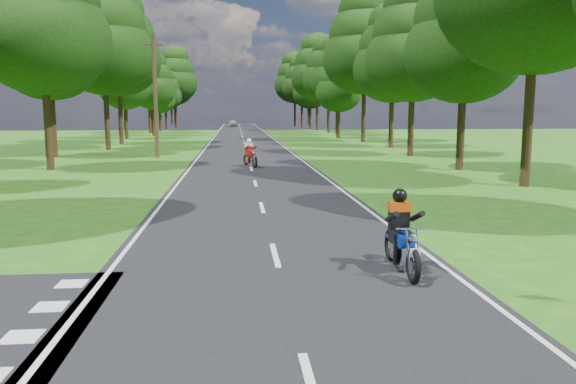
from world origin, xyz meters
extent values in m
plane|color=#1D5814|center=(0.00, 0.00, 0.00)|extent=(160.00, 160.00, 0.00)
cube|color=black|center=(0.00, 50.00, 0.01)|extent=(7.00, 140.00, 0.02)
cube|color=silver|center=(0.00, 2.00, 0.02)|extent=(0.12, 2.00, 0.01)
cube|color=silver|center=(0.00, 8.00, 0.02)|extent=(0.12, 2.00, 0.01)
cube|color=silver|center=(0.00, 14.00, 0.02)|extent=(0.12, 2.00, 0.01)
cube|color=silver|center=(0.00, 20.00, 0.02)|extent=(0.12, 2.00, 0.01)
cube|color=silver|center=(0.00, 26.00, 0.02)|extent=(0.12, 2.00, 0.01)
cube|color=silver|center=(0.00, 32.00, 0.02)|extent=(0.12, 2.00, 0.01)
cube|color=silver|center=(0.00, 38.00, 0.02)|extent=(0.12, 2.00, 0.01)
cube|color=silver|center=(0.00, 44.00, 0.02)|extent=(0.12, 2.00, 0.01)
cube|color=silver|center=(0.00, 50.00, 0.02)|extent=(0.12, 2.00, 0.01)
cube|color=silver|center=(0.00, 56.00, 0.02)|extent=(0.12, 2.00, 0.01)
cube|color=silver|center=(0.00, 62.00, 0.02)|extent=(0.12, 2.00, 0.01)
cube|color=silver|center=(0.00, 68.00, 0.02)|extent=(0.12, 2.00, 0.01)
cube|color=silver|center=(0.00, 74.00, 0.02)|extent=(0.12, 2.00, 0.01)
cube|color=silver|center=(0.00, 80.00, 0.02)|extent=(0.12, 2.00, 0.01)
cube|color=silver|center=(0.00, 86.00, 0.02)|extent=(0.12, 2.00, 0.01)
cube|color=silver|center=(0.00, 92.00, 0.02)|extent=(0.12, 2.00, 0.01)
cube|color=silver|center=(0.00, 98.00, 0.02)|extent=(0.12, 2.00, 0.01)
cube|color=silver|center=(0.00, 104.00, 0.02)|extent=(0.12, 2.00, 0.01)
cube|color=silver|center=(0.00, 110.00, 0.02)|extent=(0.12, 2.00, 0.01)
cube|color=silver|center=(0.00, 116.00, 0.02)|extent=(0.12, 2.00, 0.01)
cube|color=silver|center=(-3.30, 50.00, 0.02)|extent=(0.10, 140.00, 0.01)
cube|color=silver|center=(3.30, 50.00, 0.02)|extent=(0.10, 140.00, 0.01)
cube|color=silver|center=(-3.80, -2.10, 0.02)|extent=(0.50, 0.50, 0.01)
cube|color=silver|center=(-3.80, -0.90, 0.02)|extent=(0.50, 0.50, 0.01)
cube|color=silver|center=(-3.80, 0.30, 0.02)|extent=(0.50, 0.50, 0.01)
cylinder|color=black|center=(-10.57, 20.76, 1.96)|extent=(0.40, 0.40, 3.91)
ellipsoid|color=black|center=(-10.57, 20.76, 6.78)|extent=(6.85, 6.85, 5.82)
cylinder|color=black|center=(-12.94, 29.18, 1.90)|extent=(0.40, 0.40, 3.79)
ellipsoid|color=black|center=(-12.94, 29.18, 6.57)|extent=(6.64, 6.64, 5.64)
ellipsoid|color=black|center=(-12.94, 29.18, 8.41)|extent=(5.69, 5.69, 4.84)
cylinder|color=black|center=(-10.82, 35.60, 2.16)|extent=(0.40, 0.40, 4.32)
ellipsoid|color=black|center=(-10.82, 35.60, 7.47)|extent=(7.56, 7.56, 6.42)
ellipsoid|color=black|center=(-10.82, 35.60, 9.58)|extent=(6.48, 6.48, 5.51)
cylinder|color=black|center=(-11.26, 43.10, 2.20)|extent=(0.40, 0.40, 4.40)
ellipsoid|color=black|center=(-11.26, 43.10, 7.62)|extent=(7.71, 7.71, 6.55)
ellipsoid|color=black|center=(-11.26, 43.10, 9.77)|extent=(6.60, 6.60, 5.61)
ellipsoid|color=black|center=(-11.26, 43.10, 11.92)|extent=(4.95, 4.95, 4.21)
cylinder|color=black|center=(-12.61, 52.78, 1.60)|extent=(0.40, 0.40, 3.20)
ellipsoid|color=black|center=(-12.61, 52.78, 5.54)|extent=(5.60, 5.60, 4.76)
ellipsoid|color=black|center=(-12.61, 52.78, 7.10)|extent=(4.80, 4.80, 4.08)
ellipsoid|color=black|center=(-12.61, 52.78, 8.66)|extent=(3.60, 3.60, 3.06)
cylinder|color=black|center=(-10.75, 60.15, 1.61)|extent=(0.40, 0.40, 3.22)
ellipsoid|color=black|center=(-10.75, 60.15, 5.58)|extent=(5.64, 5.64, 4.79)
ellipsoid|color=black|center=(-10.75, 60.15, 7.15)|extent=(4.83, 4.83, 4.11)
ellipsoid|color=black|center=(-10.75, 60.15, 8.72)|extent=(3.62, 3.62, 3.08)
cylinder|color=black|center=(-12.29, 67.91, 1.80)|extent=(0.40, 0.40, 3.61)
ellipsoid|color=black|center=(-12.29, 67.91, 6.25)|extent=(6.31, 6.31, 5.37)
ellipsoid|color=black|center=(-12.29, 67.91, 8.01)|extent=(5.41, 5.41, 4.60)
ellipsoid|color=black|center=(-12.29, 67.91, 9.76)|extent=(4.06, 4.06, 3.45)
cylinder|color=black|center=(-11.94, 75.74, 1.33)|extent=(0.40, 0.40, 2.67)
ellipsoid|color=black|center=(-11.94, 75.74, 4.62)|extent=(4.67, 4.67, 3.97)
ellipsoid|color=black|center=(-11.94, 75.74, 5.92)|extent=(4.00, 4.00, 3.40)
ellipsoid|color=black|center=(-11.94, 75.74, 7.22)|extent=(3.00, 3.00, 2.55)
cylinder|color=black|center=(-12.18, 84.90, 1.54)|extent=(0.40, 0.40, 3.09)
ellipsoid|color=black|center=(-12.18, 84.90, 5.34)|extent=(5.40, 5.40, 4.59)
ellipsoid|color=black|center=(-12.18, 84.90, 6.85)|extent=(4.63, 4.63, 3.93)
ellipsoid|color=black|center=(-12.18, 84.90, 8.35)|extent=(3.47, 3.47, 2.95)
cylinder|color=black|center=(-11.23, 91.41, 2.24)|extent=(0.40, 0.40, 4.48)
ellipsoid|color=black|center=(-11.23, 91.41, 7.75)|extent=(7.84, 7.84, 6.66)
ellipsoid|color=black|center=(-11.23, 91.41, 9.94)|extent=(6.72, 6.72, 5.71)
ellipsoid|color=black|center=(-11.23, 91.41, 12.12)|extent=(5.04, 5.04, 4.28)
cylinder|color=black|center=(-12.28, 100.39, 2.05)|extent=(0.40, 0.40, 4.09)
ellipsoid|color=black|center=(-12.28, 100.39, 7.09)|extent=(7.16, 7.16, 6.09)
ellipsoid|color=black|center=(-12.28, 100.39, 9.08)|extent=(6.14, 6.14, 5.22)
ellipsoid|color=black|center=(-12.28, 100.39, 11.08)|extent=(4.61, 4.61, 3.92)
cylinder|color=black|center=(11.06, 12.20, 2.28)|extent=(0.40, 0.40, 4.56)
cylinder|color=black|center=(10.92, 18.69, 1.75)|extent=(0.40, 0.40, 3.49)
ellipsoid|color=black|center=(10.92, 18.69, 6.05)|extent=(6.12, 6.12, 5.20)
ellipsoid|color=black|center=(10.92, 18.69, 7.75)|extent=(5.24, 5.24, 4.46)
cylinder|color=black|center=(11.06, 27.58, 1.85)|extent=(0.40, 0.40, 3.69)
ellipsoid|color=black|center=(11.06, 27.58, 6.39)|extent=(6.46, 6.46, 5.49)
ellipsoid|color=black|center=(11.06, 27.58, 8.19)|extent=(5.54, 5.54, 4.71)
ellipsoid|color=black|center=(11.06, 27.58, 9.99)|extent=(4.15, 4.15, 3.53)
cylinder|color=black|center=(12.17, 36.42, 1.87)|extent=(0.40, 0.40, 3.74)
ellipsoid|color=black|center=(12.17, 36.42, 6.48)|extent=(6.55, 6.55, 5.57)
ellipsoid|color=black|center=(12.17, 36.42, 8.31)|extent=(5.62, 5.62, 4.77)
ellipsoid|color=black|center=(12.17, 36.42, 10.13)|extent=(4.21, 4.21, 3.58)
cylinder|color=black|center=(11.72, 44.72, 2.32)|extent=(0.40, 0.40, 4.64)
ellipsoid|color=black|center=(11.72, 44.72, 8.04)|extent=(8.12, 8.12, 6.91)
ellipsoid|color=black|center=(11.72, 44.72, 10.30)|extent=(6.96, 6.96, 5.92)
ellipsoid|color=black|center=(11.72, 44.72, 12.56)|extent=(5.22, 5.22, 4.44)
cylinder|color=black|center=(10.55, 51.92, 1.45)|extent=(0.40, 0.40, 2.91)
ellipsoid|color=black|center=(10.55, 51.92, 5.03)|extent=(5.09, 5.09, 4.33)
ellipsoid|color=black|center=(10.55, 51.92, 6.45)|extent=(4.36, 4.36, 3.71)
ellipsoid|color=black|center=(10.55, 51.92, 7.87)|extent=(3.27, 3.27, 2.78)
cylinder|color=black|center=(11.77, 59.40, 1.94)|extent=(0.40, 0.40, 3.88)
ellipsoid|color=black|center=(11.77, 59.40, 6.71)|extent=(6.78, 6.78, 5.77)
ellipsoid|color=black|center=(11.77, 59.40, 8.60)|extent=(5.81, 5.81, 4.94)
ellipsoid|color=black|center=(11.77, 59.40, 10.49)|extent=(4.36, 4.36, 3.71)
cylinder|color=black|center=(12.10, 67.87, 2.09)|extent=(0.40, 0.40, 4.18)
ellipsoid|color=black|center=(12.10, 67.87, 7.23)|extent=(7.31, 7.31, 6.21)
ellipsoid|color=black|center=(12.10, 67.87, 9.27)|extent=(6.27, 6.27, 5.33)
ellipsoid|color=black|center=(12.10, 67.87, 11.31)|extent=(4.70, 4.70, 4.00)
cylinder|color=black|center=(11.80, 76.83, 2.32)|extent=(0.40, 0.40, 4.63)
ellipsoid|color=black|center=(11.80, 76.83, 8.02)|extent=(8.11, 8.11, 6.89)
ellipsoid|color=black|center=(11.80, 76.83, 10.28)|extent=(6.95, 6.95, 5.91)
ellipsoid|color=black|center=(11.80, 76.83, 12.54)|extent=(5.21, 5.21, 4.43)
cylinder|color=black|center=(11.69, 84.12, 1.68)|extent=(0.40, 0.40, 3.36)
ellipsoid|color=black|center=(11.69, 84.12, 5.82)|extent=(5.88, 5.88, 5.00)
ellipsoid|color=black|center=(11.69, 84.12, 7.46)|extent=(5.04, 5.04, 4.29)
ellipsoid|color=black|center=(11.69, 84.12, 9.10)|extent=(3.78, 3.78, 3.21)
cylinder|color=black|center=(11.14, 91.34, 2.04)|extent=(0.40, 0.40, 4.09)
ellipsoid|color=black|center=(11.14, 91.34, 7.07)|extent=(7.15, 7.15, 6.08)
ellipsoid|color=black|center=(11.14, 91.34, 9.07)|extent=(6.13, 6.13, 5.21)
ellipsoid|color=black|center=(11.14, 91.34, 11.06)|extent=(4.60, 4.60, 3.91)
cylinder|color=black|center=(10.68, 99.10, 2.24)|extent=(0.40, 0.40, 4.48)
ellipsoid|color=black|center=(10.68, 99.10, 7.76)|extent=(7.84, 7.84, 6.66)
ellipsoid|color=black|center=(10.68, 99.10, 9.94)|extent=(6.72, 6.72, 5.71)
ellipsoid|color=black|center=(10.68, 99.10, 12.13)|extent=(5.04, 5.04, 4.28)
cylinder|color=black|center=(-14.00, 110.00, 1.92)|extent=(0.40, 0.40, 3.84)
ellipsoid|color=black|center=(-14.00, 110.00, 6.65)|extent=(6.72, 6.72, 5.71)
ellipsoid|color=black|center=(-14.00, 110.00, 8.52)|extent=(5.76, 5.76, 4.90)
ellipsoid|color=black|center=(-14.00, 110.00, 10.39)|extent=(4.32, 4.32, 3.67)
cylinder|color=black|center=(15.00, 112.00, 2.08)|extent=(0.40, 0.40, 4.16)
ellipsoid|color=black|center=(15.00, 112.00, 7.20)|extent=(7.28, 7.28, 6.19)
ellipsoid|color=black|center=(15.00, 112.00, 9.23)|extent=(6.24, 6.24, 5.30)
ellipsoid|color=black|center=(15.00, 112.00, 11.26)|extent=(4.68, 4.68, 3.98)
cylinder|color=black|center=(-16.00, 95.00, 1.76)|extent=(0.40, 0.40, 3.52)
ellipsoid|color=black|center=(-16.00, 95.00, 6.09)|extent=(6.16, 6.16, 5.24)
ellipsoid|color=black|center=(-16.00, 95.00, 7.81)|extent=(5.28, 5.28, 4.49)
ellipsoid|color=black|center=(-16.00, 95.00, 9.53)|extent=(3.96, 3.96, 3.37)
cylinder|color=black|center=(17.00, 98.00, 2.24)|extent=(0.40, 0.40, 4.48)
ellipsoid|color=black|center=(17.00, 98.00, 7.76)|extent=(7.84, 7.84, 6.66)
ellipsoid|color=black|center=(17.00, 98.00, 9.94)|extent=(6.72, 6.72, 5.71)
ellipsoid|color=black|center=(17.00, 98.00, 12.12)|extent=(5.04, 5.04, 4.28)
cylinder|color=#382616|center=(-6.00, 28.00, 4.00)|extent=(0.26, 0.26, 8.00)
cube|color=#382616|center=(-6.00, 28.00, 7.30)|extent=(1.20, 0.10, 0.10)
imported|color=silver|center=(-1.27, 97.23, 0.65)|extent=(1.52, 3.73, 1.27)
camera|label=1|loc=(-0.82, -9.79, 3.13)|focal=35.00mm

